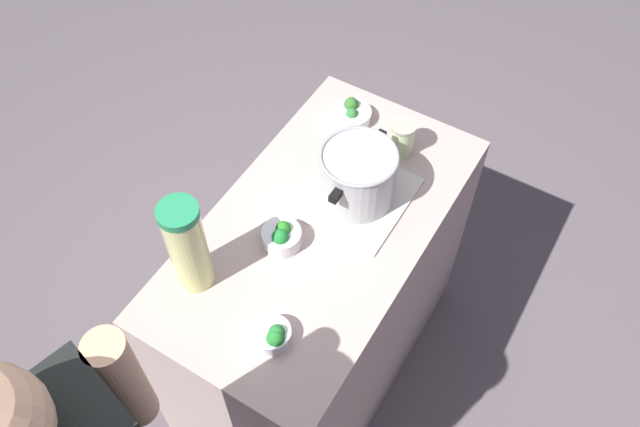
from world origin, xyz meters
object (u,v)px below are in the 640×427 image
Objects in this scene: broccoli_bowl_front at (273,335)px; broccoli_bowl_center at (352,114)px; lemonade_pitcher at (187,246)px; cooking_pot at (358,175)px; mason_jar at (402,138)px; broccoli_bowl_back at (282,237)px.

broccoli_bowl_center is (-0.80, -0.22, -0.00)m from broccoli_bowl_front.
broccoli_bowl_front is 0.83m from broccoli_bowl_center.
broccoli_bowl_front is at bearing 80.96° from lemonade_pitcher.
cooking_pot is at bearing 153.47° from lemonade_pitcher.
lemonade_pitcher reaches higher than mason_jar.
lemonade_pitcher reaches higher than broccoli_bowl_center.
lemonade_pitcher is at bearing -5.05° from broccoli_bowl_center.
cooking_pot reaches higher than broccoli_bowl_back.
mason_jar is 0.21m from broccoli_bowl_center.
lemonade_pitcher is 3.07× the size of broccoli_bowl_front.
cooking_pot reaches higher than broccoli_bowl_center.
mason_jar is at bearing 78.21° from broccoli_bowl_center.
lemonade_pitcher is 2.61× the size of mason_jar.
cooking_pot is 2.91× the size of broccoli_bowl_front.
cooking_pot is 2.34× the size of broccoli_bowl_center.
cooking_pot is 0.33m from broccoli_bowl_center.
broccoli_bowl_back is (0.49, -0.13, -0.03)m from mason_jar.
lemonade_pitcher is 0.32m from broccoli_bowl_front.
broccoli_bowl_front is (0.76, 0.02, -0.03)m from mason_jar.
lemonade_pitcher is 0.77m from mason_jar.
cooking_pot reaches higher than mason_jar.
cooking_pot is at bearing 159.20° from broccoli_bowl_back.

